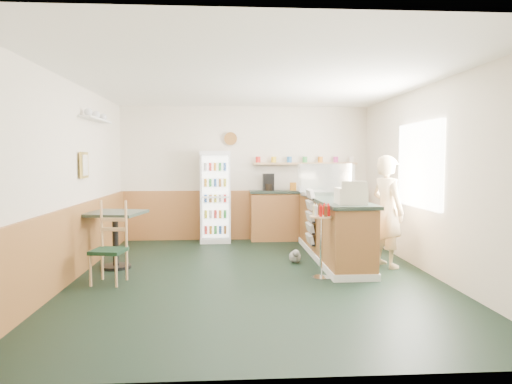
{
  "coord_description": "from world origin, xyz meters",
  "views": [
    {
      "loc": [
        -0.38,
        -6.28,
        1.63
      ],
      "look_at": [
        0.06,
        0.6,
        1.14
      ],
      "focal_mm": 32.0,
      "sensor_mm": 36.0,
      "label": 1
    }
  ],
  "objects": [
    {
      "name": "ground",
      "position": [
        0.0,
        0.0,
        0.0
      ],
      "size": [
        6.0,
        6.0,
        0.0
      ],
      "primitive_type": "plane",
      "color": "black",
      "rests_on": "ground"
    },
    {
      "name": "room_envelope",
      "position": [
        -0.23,
        0.73,
        1.52
      ],
      "size": [
        5.04,
        6.02,
        2.72
      ],
      "color": "silver",
      "rests_on": "ground"
    },
    {
      "name": "service_counter",
      "position": [
        1.35,
        1.07,
        0.46
      ],
      "size": [
        0.68,
        3.01,
        1.01
      ],
      "color": "#A25D34",
      "rests_on": "ground"
    },
    {
      "name": "back_counter",
      "position": [
        1.19,
        2.8,
        0.55
      ],
      "size": [
        2.24,
        0.42,
        1.69
      ],
      "color": "#A25D34",
      "rests_on": "ground"
    },
    {
      "name": "drinks_fridge",
      "position": [
        -0.6,
        2.74,
        0.9
      ],
      "size": [
        0.59,
        0.52,
        1.8
      ],
      "color": "silver",
      "rests_on": "ground"
    },
    {
      "name": "display_case",
      "position": [
        1.35,
        1.66,
        1.28
      ],
      "size": [
        0.95,
        0.5,
        0.54
      ],
      "color": "silver",
      "rests_on": "service_counter"
    },
    {
      "name": "cash_register",
      "position": [
        1.35,
        -0.02,
        1.12
      ],
      "size": [
        0.41,
        0.43,
        0.23
      ],
      "primitive_type": "cube",
      "rotation": [
        0.0,
        0.0,
        -0.04
      ],
      "color": "beige",
      "rests_on": "service_counter"
    },
    {
      "name": "shopkeeper",
      "position": [
        2.05,
        0.45,
        0.85
      ],
      "size": [
        0.58,
        0.67,
        1.69
      ],
      "primitive_type": "imported",
      "rotation": [
        0.0,
        0.0,
        1.93
      ],
      "color": "tan",
      "rests_on": "ground"
    },
    {
      "name": "condiment_stand",
      "position": [
        0.91,
        -0.17,
        0.69
      ],
      "size": [
        0.32,
        0.32,
        1.01
      ],
      "rotation": [
        0.0,
        0.0,
        0.24
      ],
      "color": "silver",
      "rests_on": "ground"
    },
    {
      "name": "newspaper_rack",
      "position": [
        0.99,
        1.12,
        0.68
      ],
      "size": [
        0.09,
        0.46,
        0.91
      ],
      "color": "black",
      "rests_on": "ground"
    },
    {
      "name": "cafe_table",
      "position": [
        -2.05,
        0.61,
        0.6
      ],
      "size": [
        0.91,
        0.91,
        0.85
      ],
      "rotation": [
        0.0,
        0.0,
        -0.2
      ],
      "color": "black",
      "rests_on": "ground"
    },
    {
      "name": "cafe_chair",
      "position": [
        -1.94,
        -0.16,
        0.56
      ],
      "size": [
        0.46,
        0.46,
        1.08
      ],
      "rotation": [
        0.0,
        0.0,
        -0.17
      ],
      "color": "black",
      "rests_on": "ground"
    },
    {
      "name": "dog_doorstop",
      "position": [
        0.69,
        0.77,
        0.11
      ],
      "size": [
        0.19,
        0.25,
        0.23
      ],
      "rotation": [
        0.0,
        0.0,
        -0.36
      ],
      "color": "gray",
      "rests_on": "ground"
    }
  ]
}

